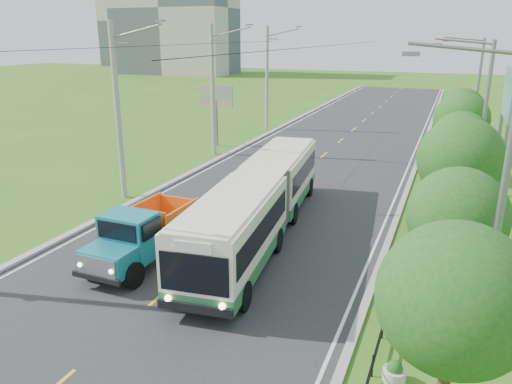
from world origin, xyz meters
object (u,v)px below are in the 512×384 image
Objects in this scene: tree_fourth at (461,145)px; tree_back at (462,112)px; planter_near at (418,258)px; billboard_left at (216,101)px; planter_mid at (430,201)px; dump_truck at (142,232)px; tree_third at (461,164)px; tree_fifth at (462,122)px; pole_near at (118,111)px; planter_front at (394,373)px; tree_second at (459,220)px; bus at (260,199)px; planter_far at (437,168)px; tree_front at (457,304)px; pole_far at (267,78)px; streetlight_mid at (480,122)px; streetlight_far at (475,93)px; billboard_right at (508,101)px; pole_mid at (213,90)px; streetlight_near at (495,203)px.

tree_fourth is 0.98× the size of tree_back.
planter_near is 0.13× the size of billboard_left.
dump_truck reaches higher than planter_mid.
tree_fifth is at bearing 90.00° from tree_third.
planter_mid is at bearing 16.52° from pole_near.
tree_fourth is at bearing 81.23° from planter_near.
tree_second is at bearing 73.12° from planter_front.
dump_truck reaches higher than planter_front.
bus is (-8.53, -13.73, -1.97)m from tree_fifth.
tree_front is at bearing -87.22° from planter_far.
pole_near is at bearing 146.88° from planter_front.
billboard_left is at bearing 109.77° from dump_truck.
pole_far is at bearing 159.26° from tree_back.
streetlight_mid reaches higher than tree_second.
bus is (-7.27, -15.59, 1.60)m from planter_far.
bus is (-9.32, -21.59, -3.02)m from streetlight_far.
billboard_right is (3.70, -2.00, 5.06)m from planter_far.
tree_third is at bearing -77.90° from planter_mid.
streetlight_mid is 1.24× the size of billboard_right.
tree_second is 0.98× the size of tree_fourth.
planter_mid is (-2.04, -14.00, -4.62)m from streetlight_far.
streetlight_mid is at bearing 0.00° from planter_mid.
pole_mid is 1.00× the size of pole_far.
tree_back is 12.23m from streetlight_mid.
pole_near is at bearing -142.37° from planter_far.
bus is at bearing 153.39° from tree_second.
streetlight_near is at bearing -60.19° from pole_far.
streetlight_near is 7.84m from planter_near.
tree_fifth is (18.12, -0.86, -1.24)m from pole_mid.
pole_mid reaches higher than tree_front.
tree_second reaches higher than billboard_left.
streetlight_mid reaches higher than tree_fourth.
pole_far reaches higher than tree_back.
pole_far is at bearing 120.42° from tree_second.
pole_mid and pole_far have the same top height.
streetlight_far reaches higher than billboard_left.
streetlight_near is at bearing -48.01° from pole_mid.
tree_front is at bearing -90.00° from tree_fourth.
tree_front is 4.10m from planter_front.
billboard_right is at bearing 44.87° from bus.
planter_front is (16.86, -35.00, -4.81)m from pole_far.
tree_third is at bearing 95.51° from streetlight_near.
planter_far is (-2.04, -6.00, -4.62)m from streetlight_far.
planter_mid is (-1.26, -12.14, -3.37)m from tree_back.
pole_mid reaches higher than planter_front.
pole_mid reaches higher than streetlight_mid.
tree_third is 6.01m from tree_fourth.
tree_fourth is at bearing -46.15° from pole_far.
tree_fourth is 16.52m from planter_front.
streetlight_far is at bearing 81.70° from planter_mid.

